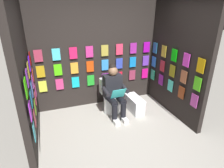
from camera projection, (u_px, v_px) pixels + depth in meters
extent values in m
plane|color=#9E998E|center=(128.00, 152.00, 3.34)|extent=(30.00, 30.00, 0.00)
cube|color=black|center=(96.00, 55.00, 4.54)|extent=(3.04, 0.10, 2.48)
cube|color=#CFDA3C|center=(43.00, 86.00, 4.30)|extent=(0.17, 0.01, 0.26)
cube|color=#CB3370|center=(60.00, 84.00, 4.42)|extent=(0.17, 0.01, 0.26)
cube|color=#13BCC9|center=(76.00, 82.00, 4.53)|extent=(0.17, 0.01, 0.26)
cube|color=green|center=(91.00, 80.00, 4.64)|extent=(0.17, 0.01, 0.26)
cube|color=#CE29EC|center=(105.00, 79.00, 4.75)|extent=(0.17, 0.01, 0.26)
cube|color=red|center=(119.00, 77.00, 4.87)|extent=(0.17, 0.01, 0.26)
cube|color=#8D2E4A|center=(132.00, 75.00, 4.98)|extent=(0.17, 0.01, 0.26)
cube|color=#D20F79|center=(145.00, 73.00, 5.09)|extent=(0.17, 0.01, 0.26)
cube|color=#B79115|center=(41.00, 72.00, 4.17)|extent=(0.17, 0.01, 0.26)
cube|color=#4AD510|center=(58.00, 70.00, 4.28)|extent=(0.17, 0.01, 0.26)
cube|color=orange|center=(74.00, 68.00, 4.39)|extent=(0.17, 0.01, 0.26)
cube|color=#DA3F0E|center=(90.00, 67.00, 4.50)|extent=(0.17, 0.01, 0.26)
cube|color=#338EDE|center=(105.00, 65.00, 4.62)|extent=(0.17, 0.01, 0.26)
cube|color=#2F42B4|center=(119.00, 63.00, 4.73)|extent=(0.17, 0.01, 0.26)
cube|color=blue|center=(133.00, 62.00, 4.84)|extent=(0.17, 0.01, 0.26)
cube|color=#6733B1|center=(146.00, 61.00, 4.95)|extent=(0.17, 0.01, 0.26)
cube|color=#A3314B|center=(38.00, 56.00, 4.03)|extent=(0.17, 0.01, 0.26)
cube|color=#48D1E8|center=(56.00, 54.00, 4.14)|extent=(0.17, 0.01, 0.26)
cube|color=#E21B55|center=(73.00, 53.00, 4.25)|extent=(0.17, 0.01, 0.26)
cube|color=#C62C7F|center=(89.00, 52.00, 4.37)|extent=(0.17, 0.01, 0.26)
cube|color=#AD993A|center=(105.00, 51.00, 4.48)|extent=(0.17, 0.01, 0.26)
cube|color=#E63255|center=(119.00, 49.00, 4.59)|extent=(0.17, 0.01, 0.26)
cube|color=#96228D|center=(133.00, 48.00, 4.71)|extent=(0.17, 0.01, 0.26)
cube|color=#9C0DA0|center=(147.00, 47.00, 4.82)|extent=(0.17, 0.01, 0.26)
cube|color=black|center=(177.00, 60.00, 4.14)|extent=(0.10, 1.90, 2.48)
cube|color=#28D487|center=(153.00, 75.00, 5.01)|extent=(0.01, 0.17, 0.26)
cube|color=#892494|center=(161.00, 80.00, 4.68)|extent=(0.01, 0.17, 0.26)
cube|color=#4CE1C7|center=(170.00, 86.00, 4.35)|extent=(0.01, 0.17, 0.26)
cube|color=#8E3A17|center=(181.00, 93.00, 4.01)|extent=(0.01, 0.17, 0.26)
cube|color=#B93F9E|center=(194.00, 101.00, 3.68)|extent=(0.01, 0.17, 0.26)
cube|color=blue|center=(154.00, 62.00, 4.88)|extent=(0.01, 0.17, 0.26)
cube|color=#B12832|center=(162.00, 66.00, 4.54)|extent=(0.01, 0.17, 0.26)
cube|color=olive|center=(172.00, 71.00, 4.21)|extent=(0.01, 0.17, 0.26)
cube|color=#AA5E39|center=(184.00, 77.00, 3.88)|extent=(0.01, 0.17, 0.26)
cube|color=#4ED01B|center=(197.00, 84.00, 3.54)|extent=(0.01, 0.17, 0.26)
cube|color=teal|center=(155.00, 48.00, 4.74)|extent=(0.01, 0.17, 0.26)
cube|color=gold|center=(164.00, 51.00, 4.41)|extent=(0.01, 0.17, 0.26)
cube|color=#0CCB0B|center=(174.00, 55.00, 4.07)|extent=(0.01, 0.17, 0.26)
cube|color=#E139C5|center=(186.00, 60.00, 3.74)|extent=(0.01, 0.17, 0.26)
cube|color=#D59D0C|center=(201.00, 66.00, 3.41)|extent=(0.01, 0.17, 0.26)
cube|color=black|center=(24.00, 77.00, 3.21)|extent=(0.10, 1.90, 2.48)
cube|color=teal|center=(34.00, 132.00, 2.80)|extent=(0.01, 0.17, 0.26)
cube|color=#B13C49|center=(35.00, 118.00, 3.13)|extent=(0.01, 0.17, 0.26)
cube|color=#7FB52A|center=(35.00, 107.00, 3.46)|extent=(0.01, 0.17, 0.26)
cube|color=#DB4462|center=(35.00, 98.00, 3.80)|extent=(0.01, 0.17, 0.26)
cube|color=#DE3DA6|center=(36.00, 90.00, 4.13)|extent=(0.01, 0.17, 0.26)
cube|color=#A92BD2|center=(30.00, 111.00, 2.66)|extent=(0.01, 0.17, 0.26)
cube|color=teal|center=(31.00, 99.00, 2.99)|extent=(0.01, 0.17, 0.26)
cube|color=#4A75E4|center=(32.00, 89.00, 3.33)|extent=(0.01, 0.17, 0.26)
cube|color=#C340E0|center=(32.00, 81.00, 3.66)|extent=(0.01, 0.17, 0.26)
cube|color=red|center=(33.00, 75.00, 3.99)|extent=(0.01, 0.17, 0.26)
cube|color=#2EB308|center=(26.00, 88.00, 2.52)|extent=(0.01, 0.17, 0.26)
cube|color=purple|center=(27.00, 78.00, 2.86)|extent=(0.01, 0.17, 0.26)
cube|color=olive|center=(28.00, 70.00, 3.19)|extent=(0.01, 0.17, 0.26)
cube|color=#5311DF|center=(29.00, 64.00, 3.52)|extent=(0.01, 0.17, 0.26)
cube|color=#8F0707|center=(30.00, 58.00, 3.86)|extent=(0.01, 0.17, 0.26)
cylinder|color=white|center=(112.00, 104.00, 4.48)|extent=(0.38, 0.38, 0.40)
cylinder|color=white|center=(112.00, 96.00, 4.40)|extent=(0.41, 0.41, 0.02)
cube|color=white|center=(108.00, 85.00, 4.56)|extent=(0.39, 0.19, 0.36)
cylinder|color=white|center=(109.00, 87.00, 4.48)|extent=(0.39, 0.08, 0.39)
cube|color=black|center=(112.00, 86.00, 4.27)|extent=(0.41, 0.23, 0.52)
sphere|color=brown|center=(113.00, 71.00, 4.10)|extent=(0.21, 0.21, 0.21)
sphere|color=black|center=(112.00, 68.00, 4.10)|extent=(0.17, 0.17, 0.17)
cylinder|color=black|center=(120.00, 99.00, 4.23)|extent=(0.16, 0.41, 0.15)
cylinder|color=black|center=(112.00, 100.00, 4.16)|extent=(0.16, 0.41, 0.15)
cylinder|color=black|center=(123.00, 112.00, 4.16)|extent=(0.12, 0.12, 0.42)
cylinder|color=black|center=(115.00, 113.00, 4.09)|extent=(0.12, 0.12, 0.42)
cube|color=white|center=(124.00, 119.00, 4.18)|extent=(0.12, 0.26, 0.09)
cube|color=white|center=(116.00, 121.00, 4.11)|extent=(0.12, 0.26, 0.09)
cylinder|color=black|center=(125.00, 88.00, 4.20)|extent=(0.10, 0.31, 0.13)
cylinder|color=black|center=(106.00, 92.00, 4.05)|extent=(0.10, 0.31, 0.13)
cube|color=#36C6C2|center=(118.00, 94.00, 3.99)|extent=(0.30, 0.14, 0.23)
cube|color=silver|center=(135.00, 105.00, 4.53)|extent=(0.27, 0.57, 0.33)
cube|color=white|center=(135.00, 98.00, 4.46)|extent=(0.29, 0.60, 0.03)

